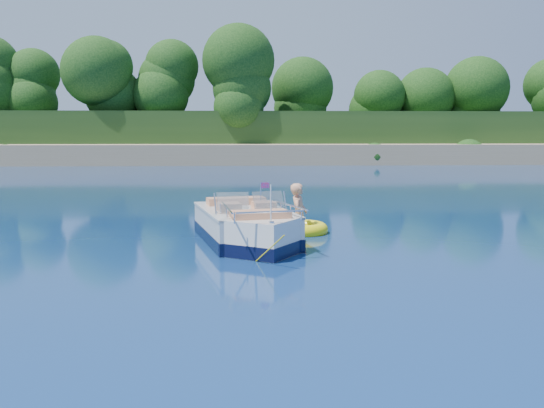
{
  "coord_description": "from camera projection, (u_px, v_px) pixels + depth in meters",
  "views": [
    {
      "loc": [
        -2.87,
        -9.28,
        2.49
      ],
      "look_at": [
        -2.19,
        4.23,
        0.85
      ],
      "focal_mm": 40.0,
      "sensor_mm": 36.0,
      "label": 1
    }
  ],
  "objects": [
    {
      "name": "tow_tube",
      "position": [
        301.0,
        229.0,
        14.85
      ],
      "size": [
        1.48,
        1.48,
        0.35
      ],
      "rotation": [
        0.0,
        0.0,
        -0.13
      ],
      "color": "yellow",
      "rests_on": "ground"
    },
    {
      "name": "motorboat",
      "position": [
        248.0,
        229.0,
        13.41
      ],
      "size": [
        2.49,
        4.97,
        1.68
      ],
      "rotation": [
        0.0,
        0.0,
        0.22
      ],
      "color": "white",
      "rests_on": "ground"
    },
    {
      "name": "treeline",
      "position": [
        276.0,
        93.0,
        49.65
      ],
      "size": [
        150.0,
        7.12,
        8.19
      ],
      "color": "black",
      "rests_on": "ground"
    },
    {
      "name": "shoreline",
      "position": [
        265.0,
        144.0,
        72.76
      ],
      "size": [
        170.0,
        59.0,
        6.0
      ],
      "color": "tan",
      "rests_on": "ground"
    },
    {
      "name": "ground",
      "position": [
        422.0,
        288.0,
        9.65
      ],
      "size": [
        160.0,
        160.0,
        0.0
      ],
      "primitive_type": "plane",
      "color": "#0B244D",
      "rests_on": "ground"
    },
    {
      "name": "boy",
      "position": [
        299.0,
        232.0,
        14.92
      ],
      "size": [
        0.58,
        0.95,
        1.74
      ],
      "primitive_type": "imported",
      "rotation": [
        0.0,
        -0.17,
        1.36
      ],
      "color": "tan",
      "rests_on": "ground"
    }
  ]
}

